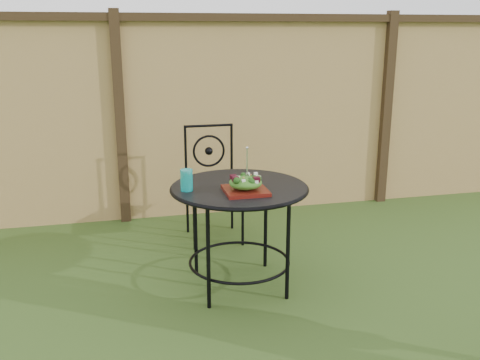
% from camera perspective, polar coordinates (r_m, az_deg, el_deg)
% --- Properties ---
extents(ground, '(60.00, 60.00, 0.00)m').
position_cam_1_polar(ground, '(3.47, 11.88, -14.38)').
color(ground, '#274114').
rests_on(ground, ground).
extents(fence, '(8.00, 0.12, 1.90)m').
position_cam_1_polar(fence, '(5.13, 2.08, 7.04)').
color(fence, tan).
rests_on(fence, ground).
extents(patio_table, '(0.92, 0.92, 0.72)m').
position_cam_1_polar(patio_table, '(3.59, -0.07, -2.76)').
color(patio_table, black).
rests_on(patio_table, ground).
extents(patio_chair, '(0.46, 0.46, 0.95)m').
position_cam_1_polar(patio_chair, '(4.50, -2.96, -0.00)').
color(patio_chair, black).
rests_on(patio_chair, ground).
extents(salad_plate, '(0.27, 0.27, 0.02)m').
position_cam_1_polar(salad_plate, '(3.40, 0.59, -1.13)').
color(salad_plate, '#430B09').
rests_on(salad_plate, patio_table).
extents(salad, '(0.21, 0.21, 0.08)m').
position_cam_1_polar(salad, '(3.39, 0.59, -0.29)').
color(salad, '#235614').
rests_on(salad, salad_plate).
extents(fork, '(0.01, 0.01, 0.18)m').
position_cam_1_polar(fork, '(3.36, 0.76, 1.86)').
color(fork, silver).
rests_on(fork, salad).
extents(drinking_glass, '(0.08, 0.08, 0.14)m').
position_cam_1_polar(drinking_glass, '(3.44, -5.72, -0.01)').
color(drinking_glass, '#0DA09D').
rests_on(drinking_glass, patio_table).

